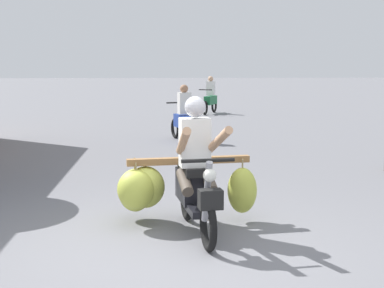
{
  "coord_description": "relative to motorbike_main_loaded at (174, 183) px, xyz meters",
  "views": [
    {
      "loc": [
        -0.12,
        -5.64,
        1.98
      ],
      "look_at": [
        0.25,
        1.65,
        0.9
      ],
      "focal_mm": 53.1,
      "sensor_mm": 36.0,
      "label": 1
    }
  ],
  "objects": [
    {
      "name": "ground_plane",
      "position": [
        -0.01,
        -0.94,
        -0.53
      ],
      "size": [
        120.0,
        120.0,
        0.0
      ],
      "primitive_type": "plane",
      "color": "slate"
    },
    {
      "name": "motorbike_distant_ahead_left",
      "position": [
        0.38,
        7.25,
        0.03
      ],
      "size": [
        0.69,
        1.56,
        1.4
      ],
      "color": "black",
      "rests_on": "ground"
    },
    {
      "name": "motorbike_main_loaded",
      "position": [
        0.0,
        0.0,
        0.0
      ],
      "size": [
        1.74,
        1.75,
        1.58
      ],
      "color": "black",
      "rests_on": "ground"
    },
    {
      "name": "motorbike_distant_ahead_right",
      "position": [
        1.65,
        14.67,
        0.03
      ],
      "size": [
        0.78,
        1.52,
        1.4
      ],
      "color": "black",
      "rests_on": "ground"
    }
  ]
}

